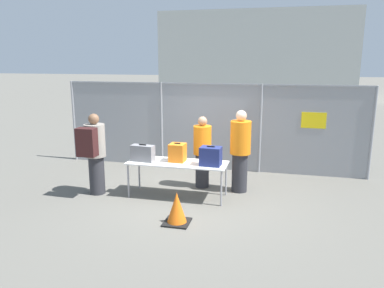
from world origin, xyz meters
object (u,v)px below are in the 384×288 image
object	(u,v)px
suitcase_orange	(177,153)
traveler_hooded	(94,151)
security_worker_far	(240,150)
security_worker_near	(202,151)
traffic_cone	(177,209)
inspection_table	(177,165)
utility_trailer	(239,135)
suitcase_grey	(143,153)
suitcase_navy	(211,156)

from	to	relation	value
suitcase_orange	traveler_hooded	world-z (taller)	traveler_hooded
suitcase_orange	security_worker_far	distance (m)	1.41
suitcase_orange	security_worker_near	xyz separation A→B (m)	(0.40, 0.68, -0.11)
suitcase_orange	traffic_cone	world-z (taller)	suitcase_orange
inspection_table	traveler_hooded	bearing A→B (deg)	-170.67
security_worker_near	utility_trailer	xyz separation A→B (m)	(0.39, 4.10, -0.42)
security_worker_far	traffic_cone	bearing A→B (deg)	81.66
suitcase_grey	suitcase_orange	distance (m)	0.75
inspection_table	suitcase_grey	distance (m)	0.79
traveler_hooded	suitcase_navy	bearing A→B (deg)	-11.07
suitcase_grey	suitcase_navy	world-z (taller)	suitcase_navy
inspection_table	utility_trailer	world-z (taller)	inspection_table
utility_trailer	suitcase_grey	bearing A→B (deg)	-107.14
inspection_table	traffic_cone	size ratio (longest dim) A/B	3.64
security_worker_near	traffic_cone	world-z (taller)	security_worker_near
suitcase_grey	security_worker_far	xyz separation A→B (m)	(2.02, 0.74, 0.00)
suitcase_navy	security_worker_near	world-z (taller)	security_worker_near
suitcase_orange	security_worker_near	world-z (taller)	security_worker_near
suitcase_navy	security_worker_far	world-z (taller)	security_worker_far
utility_trailer	traffic_cone	world-z (taller)	utility_trailer
inspection_table	suitcase_orange	xyz separation A→B (m)	(-0.02, 0.07, 0.25)
suitcase_orange	traffic_cone	xyz separation A→B (m)	(0.38, -1.39, -0.69)
suitcase_navy	traveler_hooded	bearing A→B (deg)	-174.94
suitcase_orange	utility_trailer	xyz separation A→B (m)	(0.79, 4.78, -0.53)
inspection_table	utility_trailer	bearing A→B (deg)	80.95
traffic_cone	suitcase_grey	bearing A→B (deg)	131.96
security_worker_far	traffic_cone	world-z (taller)	security_worker_far
suitcase_grey	suitcase_orange	world-z (taller)	suitcase_orange
suitcase_orange	security_worker_far	bearing A→B (deg)	24.53
suitcase_navy	utility_trailer	size ratio (longest dim) A/B	0.10
security_worker_far	traveler_hooded	bearing A→B (deg)	33.65
traveler_hooded	security_worker_far	distance (m)	3.20
suitcase_orange	traveler_hooded	distance (m)	1.81
security_worker_near	traffic_cone	distance (m)	2.15
suitcase_grey	security_worker_near	xyz separation A→B (m)	(1.13, 0.84, -0.09)
suitcase_navy	utility_trailer	distance (m)	4.95
utility_trailer	traffic_cone	size ratio (longest dim) A/B	7.61
suitcase_orange	security_worker_far	size ratio (longest dim) A/B	0.22
security_worker_near	traveler_hooded	bearing A→B (deg)	13.18
suitcase_orange	traffic_cone	bearing A→B (deg)	-74.91
security_worker_near	utility_trailer	bearing A→B (deg)	-107.93
suitcase_navy	security_worker_far	xyz separation A→B (m)	(0.53, 0.73, -0.02)
security_worker_near	suitcase_grey	bearing A→B (deg)	23.92
utility_trailer	security_worker_near	bearing A→B (deg)	-95.42
suitcase_grey	security_worker_far	bearing A→B (deg)	20.28
suitcase_orange	suitcase_navy	size ratio (longest dim) A/B	0.93
security_worker_near	security_worker_far	size ratio (longest dim) A/B	0.90
security_worker_near	security_worker_far	distance (m)	0.89
utility_trailer	suitcase_orange	bearing A→B (deg)	-99.40
traveler_hooded	utility_trailer	xyz separation A→B (m)	(2.56, 5.15, -0.55)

